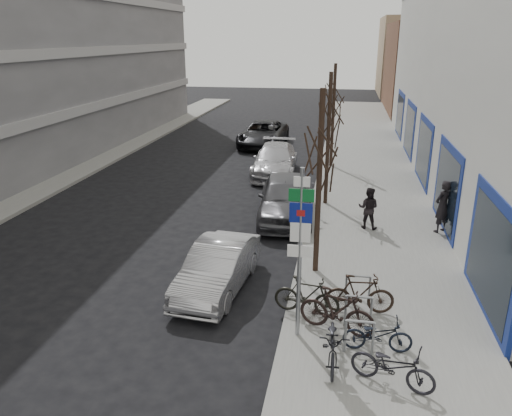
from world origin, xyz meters
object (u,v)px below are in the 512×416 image
at_px(parked_car_back, 275,160).
at_px(pedestrian_near, 443,207).
at_px(highway_sign_pole, 300,244).
at_px(meter_mid, 313,195).
at_px(bike_mid_curb, 378,332).
at_px(bike_rack, 359,308).
at_px(tree_near, 321,140).
at_px(bike_far_inner, 360,294).
at_px(tree_far, 334,91).
at_px(bike_near_right, 337,310).
at_px(lane_car, 263,134).
at_px(bike_mid_inner, 307,295).
at_px(bike_far_curb, 393,363).
at_px(tree_mid, 330,108).
at_px(meter_back, 320,162).
at_px(parked_car_front, 218,268).
at_px(meter_front, 299,252).
at_px(pedestrian_far, 368,208).
at_px(parked_car_mid, 286,197).
at_px(bike_near_left, 333,341).

xyz_separation_m(parked_car_back, pedestrian_near, (7.00, -7.27, 0.34)).
xyz_separation_m(highway_sign_pole, parked_car_back, (-2.60, 14.69, -1.70)).
bearing_deg(meter_mid, bike_mid_curb, -76.90).
distance_m(bike_rack, parked_car_back, 14.63).
distance_m(tree_near, bike_far_inner, 4.27).
bearing_deg(tree_far, bike_near_right, -87.55).
bearing_deg(lane_car, bike_mid_inner, -74.77).
distance_m(highway_sign_pole, bike_far_curb, 3.08).
height_order(tree_mid, bike_mid_inner, tree_mid).
bearing_deg(lane_car, tree_far, -45.57).
relative_size(tree_far, meter_back, 4.33).
height_order(bike_far_curb, parked_car_back, parked_car_back).
relative_size(meter_back, bike_far_curb, 0.74).
distance_m(bike_far_inner, parked_car_back, 14.01).
bearing_deg(bike_mid_curb, bike_far_inner, 11.20).
height_order(tree_mid, parked_car_front, tree_mid).
relative_size(tree_near, tree_far, 1.00).
distance_m(tree_far, parked_car_back, 4.73).
xyz_separation_m(bike_far_curb, parked_car_front, (-4.49, 3.55, 0.00)).
height_order(meter_mid, bike_mid_curb, meter_mid).
relative_size(meter_front, pedestrian_near, 0.67).
xyz_separation_m(meter_back, pedestrian_far, (2.09, -6.67, 0.01)).
xyz_separation_m(tree_near, pedestrian_far, (1.64, 3.83, -3.17)).
bearing_deg(bike_near_right, parked_car_mid, 32.35).
height_order(highway_sign_pole, meter_mid, highway_sign_pole).
bearing_deg(bike_near_right, parked_car_front, 78.74).
xyz_separation_m(tree_mid, meter_back, (-0.45, 4.00, -3.19)).
distance_m(bike_rack, tree_near, 4.66).
distance_m(bike_far_curb, parked_car_back, 16.79).
relative_size(meter_front, parked_car_mid, 0.25).
bearing_deg(tree_mid, bike_near_left, -86.61).
bearing_deg(tree_near, bike_mid_curb, -67.25).
height_order(bike_rack, bike_near_right, bike_near_right).
height_order(tree_mid, parked_car_back, tree_mid).
distance_m(bike_far_curb, lane_car, 24.00).
bearing_deg(highway_sign_pole, bike_far_curb, -35.54).
relative_size(meter_back, pedestrian_far, 0.82).
height_order(tree_near, tree_mid, same).
xyz_separation_m(meter_back, bike_near_right, (1.14, -13.71, -0.20)).
xyz_separation_m(bike_rack, bike_mid_inner, (-1.27, 0.37, 0.01)).
xyz_separation_m(meter_back, parked_car_back, (-2.35, 0.68, -0.15)).
relative_size(parked_car_front, pedestrian_far, 2.63).
xyz_separation_m(tree_far, bike_mid_inner, (-0.07, -15.53, -3.44)).
bearing_deg(tree_mid, bike_near_right, -85.91).
height_order(highway_sign_pole, tree_near, tree_near).
relative_size(tree_mid, meter_front, 4.33).
bearing_deg(pedestrian_far, meter_mid, -16.36).
xyz_separation_m(lane_car, pedestrian_far, (6.20, -14.34, 0.14)).
bearing_deg(highway_sign_pole, bike_far_inner, 41.47).
relative_size(meter_mid, bike_mid_curb, 0.83).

